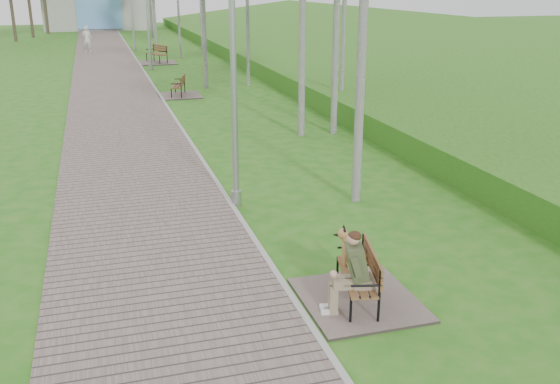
{
  "coord_description": "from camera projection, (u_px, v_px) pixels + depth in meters",
  "views": [
    {
      "loc": [
        -2.47,
        -13.33,
        4.39
      ],
      "look_at": [
        0.39,
        -3.69,
        0.99
      ],
      "focal_mm": 40.0,
      "sensor_mm": 36.0,
      "label": 1
    }
  ],
  "objects": [
    {
      "name": "pedestrian_far",
      "position": [
        105.0,
        23.0,
        57.84
      ],
      "size": [
        0.83,
        0.71,
        1.46
      ],
      "primitive_type": "imported",
      "rotation": [
        0.0,
        0.0,
        3.39
      ],
      "color": "gray",
      "rests_on": "ground"
    },
    {
      "name": "lamp_post_near",
      "position": [
        234.0,
        82.0,
        12.07
      ],
      "size": [
        0.21,
        0.21,
        5.45
      ],
      "color": "#999BA0",
      "rests_on": "ground"
    },
    {
      "name": "bench_third",
      "position": [
        157.0,
        59.0,
        35.2
      ],
      "size": [
        2.0,
        2.22,
        1.23
      ],
      "color": "#695855",
      "rests_on": "ground"
    },
    {
      "name": "bench_main",
      "position": [
        355.0,
        279.0,
        8.84
      ],
      "size": [
        1.62,
        1.8,
        1.41
      ],
      "color": "#695855",
      "rests_on": "ground"
    },
    {
      "name": "bench_second",
      "position": [
        178.0,
        91.0,
        25.09
      ],
      "size": [
        1.66,
        1.85,
        1.02
      ],
      "color": "#695855",
      "rests_on": "ground"
    },
    {
      "name": "ground",
      "position": [
        218.0,
        185.0,
        14.18
      ],
      "size": [
        120.0,
        120.0,
        0.0
      ],
      "primitive_type": "plane",
      "color": "#226814",
      "rests_on": "ground"
    },
    {
      "name": "kerb",
      "position": [
        141.0,
        66.0,
        33.69
      ],
      "size": [
        0.1,
        67.0,
        0.05
      ],
      "primitive_type": "cube",
      "color": "#999993",
      "rests_on": "ground"
    },
    {
      "name": "building_north",
      "position": [
        98.0,
        8.0,
        59.42
      ],
      "size": [
        10.0,
        5.2,
        4.0
      ],
      "color": "#9E9E99",
      "rests_on": "ground"
    },
    {
      "name": "embankment",
      "position": [
        357.0,
        62.0,
        35.57
      ],
      "size": [
        14.0,
        70.0,
        1.6
      ],
      "primitive_type": "cube",
      "color": "#51812D",
      "rests_on": "ground"
    },
    {
      "name": "lamp_post_second",
      "position": [
        148.0,
        15.0,
        31.66
      ],
      "size": [
        0.23,
        0.23,
        5.88
      ],
      "color": "#999BA0",
      "rests_on": "ground"
    },
    {
      "name": "walkway",
      "position": [
        108.0,
        68.0,
        33.22
      ],
      "size": [
        3.5,
        67.0,
        0.04
      ],
      "primitive_type": "cube",
      "color": "#695855",
      "rests_on": "ground"
    },
    {
      "name": "lamp_post_third",
      "position": [
        132.0,
        11.0,
        40.83
      ],
      "size": [
        0.21,
        0.21,
        5.5
      ],
      "color": "#999BA0",
      "rests_on": "ground"
    },
    {
      "name": "pedestrian_near",
      "position": [
        87.0,
        39.0,
        40.37
      ],
      "size": [
        0.72,
        0.59,
        1.7
      ],
      "primitive_type": "imported",
      "rotation": [
        0.0,
        0.0,
        2.81
      ],
      "color": "beige",
      "rests_on": "ground"
    }
  ]
}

